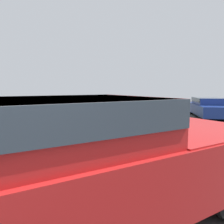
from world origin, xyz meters
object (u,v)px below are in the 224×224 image
object	(u,v)px
parked_sedan_b	(71,106)
parked_sedan_c	(119,106)
parked_sedan_a	(30,106)
parked_sedan_e	(208,107)
pickup_truck	(93,162)
parked_sedan_d	(162,107)

from	to	relation	value
parked_sedan_b	parked_sedan_c	bearing A→B (deg)	93.57
parked_sedan_c	parked_sedan_a	bearing A→B (deg)	-90.78
parked_sedan_c	parked_sedan_e	size ratio (longest dim) A/B	0.97
parked_sedan_a	parked_sedan_c	size ratio (longest dim) A/B	1.00
parked_sedan_e	pickup_truck	bearing A→B (deg)	-21.04
parked_sedan_e	parked_sedan_d	bearing A→B (deg)	-81.55
parked_sedan_b	parked_sedan_c	distance (m)	3.16
parked_sedan_b	parked_sedan_d	bearing A→B (deg)	92.18
pickup_truck	parked_sedan_c	bearing A→B (deg)	55.19
pickup_truck	parked_sedan_e	distance (m)	12.87
pickup_truck	parked_sedan_d	xyz separation A→B (m)	(2.82, 11.35, -0.26)
pickup_truck	parked_sedan_a	world-z (taller)	pickup_truck
pickup_truck	parked_sedan_b	xyz separation A→B (m)	(-3.09, 11.32, -0.23)
pickup_truck	parked_sedan_d	size ratio (longest dim) A/B	1.28
parked_sedan_a	parked_sedan_c	bearing A→B (deg)	83.45
parked_sedan_a	parked_sedan_e	bearing A→B (deg)	84.14
parked_sedan_d	parked_sedan_e	bearing A→B (deg)	97.15
pickup_truck	parked_sedan_c	size ratio (longest dim) A/B	1.28
parked_sedan_b	parked_sedan_e	size ratio (longest dim) A/B	0.98
parked_sedan_a	parked_sedan_d	size ratio (longest dim) A/B	1.01
parked_sedan_e	parked_sedan_b	bearing A→B (deg)	-83.14
parked_sedan_b	pickup_truck	bearing A→B (deg)	17.13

